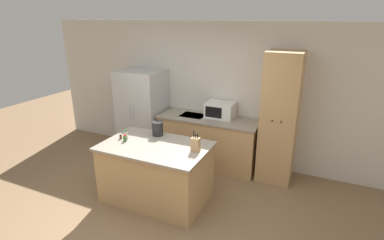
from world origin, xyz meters
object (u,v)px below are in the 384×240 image
(knife_block, at_px, (196,144))
(fire_extinguisher, at_px, (126,138))
(refrigerator, at_px, (143,113))
(kettle, at_px, (158,129))
(spice_bottle_amber_oil, at_px, (121,136))
(microwave, at_px, (220,110))
(spice_bottle_tall_dark, at_px, (126,135))
(spice_bottle_short_red, at_px, (125,138))
(pantry_cabinet, at_px, (280,118))

(knife_block, relative_size, fire_extinguisher, 0.69)
(refrigerator, height_order, kettle, refrigerator)
(spice_bottle_amber_oil, height_order, kettle, kettle)
(microwave, xyz_separation_m, spice_bottle_tall_dark, (-0.97, -1.51, -0.10))
(kettle, bearing_deg, knife_block, -19.92)
(spice_bottle_amber_oil, distance_m, fire_extinguisher, 1.91)
(microwave, height_order, spice_bottle_short_red, microwave)
(refrigerator, distance_m, knife_block, 2.15)
(refrigerator, distance_m, kettle, 1.39)
(spice_bottle_short_red, xyz_separation_m, fire_extinguisher, (-1.14, 1.49, -0.75))
(microwave, distance_m, spice_bottle_short_red, 1.85)
(spice_bottle_tall_dark, relative_size, spice_bottle_short_red, 1.54)
(spice_bottle_short_red, bearing_deg, pantry_cabinet, 36.43)
(fire_extinguisher, bearing_deg, microwave, 2.33)
(refrigerator, bearing_deg, spice_bottle_tall_dark, -66.31)
(fire_extinguisher, bearing_deg, pantry_cabinet, -0.13)
(spice_bottle_amber_oil, bearing_deg, knife_block, 3.26)
(pantry_cabinet, distance_m, kettle, 2.00)
(fire_extinguisher, bearing_deg, spice_bottle_amber_oil, -54.49)
(refrigerator, relative_size, spice_bottle_short_red, 16.48)
(spice_bottle_tall_dark, relative_size, spice_bottle_amber_oil, 1.98)
(knife_block, distance_m, spice_bottle_amber_oil, 1.23)
(fire_extinguisher, bearing_deg, spice_bottle_tall_dark, -51.71)
(pantry_cabinet, bearing_deg, spice_bottle_short_red, -143.57)
(pantry_cabinet, height_order, spice_bottle_tall_dark, pantry_cabinet)
(pantry_cabinet, bearing_deg, refrigerator, -178.46)
(microwave, bearing_deg, spice_bottle_amber_oil, -125.12)
(knife_block, bearing_deg, spice_bottle_short_red, -173.40)
(microwave, xyz_separation_m, spice_bottle_amber_oil, (-1.07, -1.52, -0.13))
(microwave, bearing_deg, pantry_cabinet, -4.96)
(pantry_cabinet, bearing_deg, knife_block, -123.81)
(microwave, xyz_separation_m, spice_bottle_short_red, (-0.95, -1.58, -0.12))
(refrigerator, relative_size, knife_block, 5.80)
(spice_bottle_amber_oil, bearing_deg, spice_bottle_short_red, -25.59)
(pantry_cabinet, distance_m, fire_extinguisher, 3.28)
(spice_bottle_tall_dark, xyz_separation_m, kettle, (0.35, 0.34, 0.04))
(pantry_cabinet, xyz_separation_m, kettle, (-1.68, -1.08, -0.08))
(fire_extinguisher, bearing_deg, refrigerator, -8.31)
(spice_bottle_short_red, bearing_deg, refrigerator, 113.37)
(spice_bottle_tall_dark, bearing_deg, spice_bottle_short_red, -73.21)
(refrigerator, xyz_separation_m, spice_bottle_amber_oil, (0.49, -1.36, 0.08))
(refrigerator, relative_size, spice_bottle_tall_dark, 10.67)
(refrigerator, height_order, microwave, refrigerator)
(spice_bottle_short_red, bearing_deg, kettle, 51.22)
(spice_bottle_tall_dark, height_order, spice_bottle_amber_oil, spice_bottle_tall_dark)
(pantry_cabinet, xyz_separation_m, microwave, (-1.06, 0.09, -0.02))
(spice_bottle_tall_dark, xyz_separation_m, spice_bottle_amber_oil, (-0.10, -0.01, -0.04))
(spice_bottle_short_red, relative_size, fire_extinguisher, 0.24)
(spice_bottle_tall_dark, bearing_deg, kettle, 44.17)
(microwave, xyz_separation_m, knife_block, (0.16, -1.45, -0.07))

